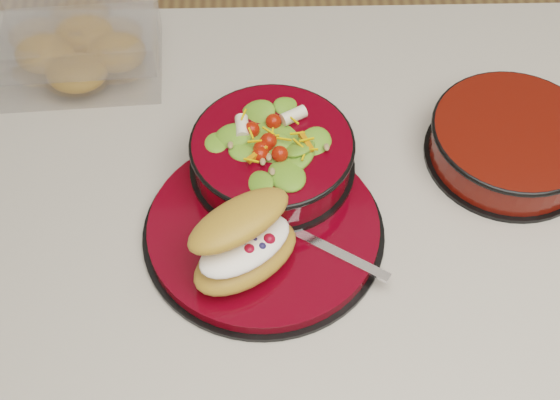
{
  "coord_description": "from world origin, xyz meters",
  "views": [
    {
      "loc": [
        -0.0,
        -0.59,
        1.67
      ],
      "look_at": [
        0.01,
        -0.03,
        0.94
      ],
      "focal_mm": 50.0,
      "sensor_mm": 36.0,
      "label": 1
    }
  ],
  "objects_px": {
    "island_counter": "(272,359)",
    "pastry_box": "(79,45)",
    "extra_bowl": "(512,141)",
    "dinner_plate": "(264,229)",
    "croissant": "(245,242)",
    "salad_bowl": "(272,151)",
    "fork": "(320,244)"
  },
  "relations": [
    {
      "from": "salad_bowl",
      "to": "croissant",
      "type": "xyz_separation_m",
      "value": [
        -0.03,
        -0.14,
        0.0
      ]
    },
    {
      "from": "island_counter",
      "to": "salad_bowl",
      "type": "xyz_separation_m",
      "value": [
        0.0,
        0.03,
        0.5
      ]
    },
    {
      "from": "pastry_box",
      "to": "extra_bowl",
      "type": "xyz_separation_m",
      "value": [
        0.57,
        -0.18,
        -0.01
      ]
    },
    {
      "from": "island_counter",
      "to": "croissant",
      "type": "xyz_separation_m",
      "value": [
        -0.03,
        -0.1,
        0.5
      ]
    },
    {
      "from": "dinner_plate",
      "to": "croissant",
      "type": "relative_size",
      "value": 1.92
    },
    {
      "from": "salad_bowl",
      "to": "fork",
      "type": "bearing_deg",
      "value": -65.55
    },
    {
      "from": "island_counter",
      "to": "extra_bowl",
      "type": "bearing_deg",
      "value": 11.54
    },
    {
      "from": "fork",
      "to": "pastry_box",
      "type": "xyz_separation_m",
      "value": [
        -0.32,
        0.32,
        0.02
      ]
    },
    {
      "from": "extra_bowl",
      "to": "dinner_plate",
      "type": "bearing_deg",
      "value": -159.92
    },
    {
      "from": "croissant",
      "to": "extra_bowl",
      "type": "height_order",
      "value": "croissant"
    },
    {
      "from": "dinner_plate",
      "to": "extra_bowl",
      "type": "relative_size",
      "value": 1.35
    },
    {
      "from": "dinner_plate",
      "to": "pastry_box",
      "type": "relative_size",
      "value": 1.27
    },
    {
      "from": "dinner_plate",
      "to": "croissant",
      "type": "bearing_deg",
      "value": -112.25
    },
    {
      "from": "fork",
      "to": "pastry_box",
      "type": "height_order",
      "value": "pastry_box"
    },
    {
      "from": "dinner_plate",
      "to": "fork",
      "type": "distance_m",
      "value": 0.07
    },
    {
      "from": "salad_bowl",
      "to": "extra_bowl",
      "type": "relative_size",
      "value": 0.96
    },
    {
      "from": "island_counter",
      "to": "pastry_box",
      "type": "height_order",
      "value": "pastry_box"
    },
    {
      "from": "pastry_box",
      "to": "extra_bowl",
      "type": "relative_size",
      "value": 1.06
    },
    {
      "from": "dinner_plate",
      "to": "pastry_box",
      "type": "height_order",
      "value": "pastry_box"
    },
    {
      "from": "salad_bowl",
      "to": "croissant",
      "type": "relative_size",
      "value": 1.36
    },
    {
      "from": "island_counter",
      "to": "fork",
      "type": "bearing_deg",
      "value": -55.15
    },
    {
      "from": "salad_bowl",
      "to": "extra_bowl",
      "type": "bearing_deg",
      "value": 5.46
    },
    {
      "from": "pastry_box",
      "to": "fork",
      "type": "bearing_deg",
      "value": -49.25
    },
    {
      "from": "island_counter",
      "to": "pastry_box",
      "type": "xyz_separation_m",
      "value": [
        -0.26,
        0.24,
        0.49
      ]
    },
    {
      "from": "island_counter",
      "to": "fork",
      "type": "height_order",
      "value": "fork"
    },
    {
      "from": "dinner_plate",
      "to": "croissant",
      "type": "xyz_separation_m",
      "value": [
        -0.02,
        -0.05,
        0.05
      ]
    },
    {
      "from": "island_counter",
      "to": "dinner_plate",
      "type": "height_order",
      "value": "dinner_plate"
    },
    {
      "from": "croissant",
      "to": "fork",
      "type": "relative_size",
      "value": 1.02
    },
    {
      "from": "croissant",
      "to": "extra_bowl",
      "type": "bearing_deg",
      "value": -10.26
    },
    {
      "from": "island_counter",
      "to": "croissant",
      "type": "bearing_deg",
      "value": -104.89
    },
    {
      "from": "dinner_plate",
      "to": "fork",
      "type": "bearing_deg",
      "value": -25.52
    },
    {
      "from": "salad_bowl",
      "to": "croissant",
      "type": "height_order",
      "value": "salad_bowl"
    }
  ]
}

